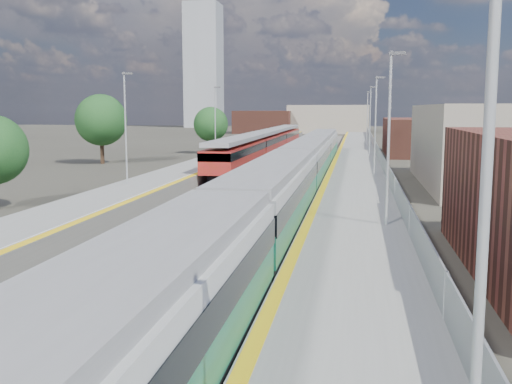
# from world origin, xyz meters

# --- Properties ---
(ground) EXTENTS (320.00, 320.00, 0.00)m
(ground) POSITION_xyz_m (0.00, 50.00, 0.00)
(ground) COLOR #47443A
(ground) RESTS_ON ground
(ballast_bed) EXTENTS (10.50, 155.00, 0.06)m
(ballast_bed) POSITION_xyz_m (-2.25, 52.50, 0.03)
(ballast_bed) COLOR #565451
(ballast_bed) RESTS_ON ground
(tracks) EXTENTS (8.96, 160.00, 0.17)m
(tracks) POSITION_xyz_m (-1.65, 54.18, 0.11)
(tracks) COLOR #4C3323
(tracks) RESTS_ON ground
(platform_right) EXTENTS (4.70, 155.00, 8.52)m
(platform_right) POSITION_xyz_m (5.28, 52.49, 0.54)
(platform_right) COLOR slate
(platform_right) RESTS_ON ground
(platform_left) EXTENTS (4.30, 155.00, 8.52)m
(platform_left) POSITION_xyz_m (-9.05, 52.49, 0.52)
(platform_left) COLOR slate
(platform_left) RESTS_ON ground
(buildings) EXTENTS (72.00, 185.50, 40.00)m
(buildings) POSITION_xyz_m (-18.12, 138.60, 10.70)
(buildings) COLOR brown
(buildings) RESTS_ON ground
(green_train) EXTENTS (2.74, 76.34, 3.02)m
(green_train) POSITION_xyz_m (1.50, 32.02, 2.12)
(green_train) COLOR black
(green_train) RESTS_ON ground
(red_train) EXTENTS (2.67, 54.15, 3.37)m
(red_train) POSITION_xyz_m (-5.50, 66.93, 1.99)
(red_train) COLOR black
(red_train) RESTS_ON ground
(tree_b) EXTENTS (5.68, 5.68, 7.70)m
(tree_b) POSITION_xyz_m (-22.71, 58.18, 4.85)
(tree_b) COLOR #382619
(tree_b) RESTS_ON ground
(tree_c) EXTENTS (4.69, 4.69, 6.36)m
(tree_c) POSITION_xyz_m (-14.43, 75.10, 4.00)
(tree_c) COLOR #382619
(tree_c) RESTS_ON ground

